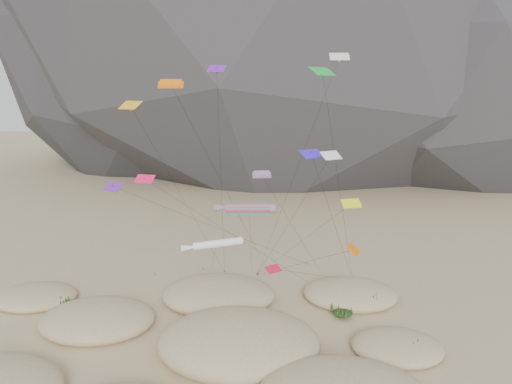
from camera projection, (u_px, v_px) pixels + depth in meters
ground at (213, 364)px, 45.99m from camera, size 500.00×500.00×0.00m
dunes at (199, 343)px, 48.17m from camera, size 50.23×35.55×4.44m
dune_grass at (208, 337)px, 49.26m from camera, size 42.42×28.72×1.41m
kite_stakes at (255, 274)px, 68.10m from camera, size 26.75×8.46×0.30m
rainbow_tube_kite at (247, 208)px, 53.75m from camera, size 7.20×15.19×13.14m
white_tube_kite at (214, 244)px, 52.60m from camera, size 6.59×18.48×9.51m
orange_parafoil at (173, 87)px, 52.25m from camera, size 10.14×16.86×25.93m
multi_parafoil at (263, 176)px, 53.58m from camera, size 8.19×14.69×16.33m
delta_kites at (255, 151)px, 52.71m from camera, size 28.79×23.71×28.56m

